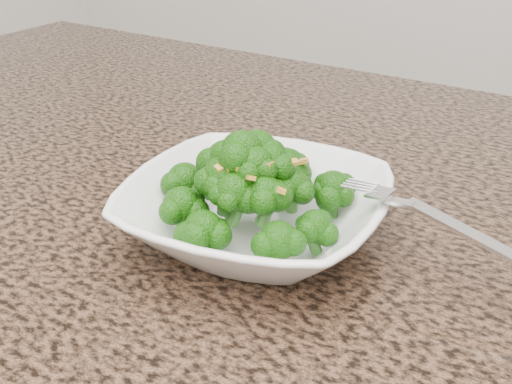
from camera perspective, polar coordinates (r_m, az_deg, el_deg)
The scene contains 5 objects.
granite_counter at distance 0.66m, azimuth -2.36°, elevation -2.51°, with size 1.64×1.04×0.03m, color brown.
bowl at distance 0.58m, azimuth 0.00°, elevation -1.86°, with size 0.23×0.23×0.06m, color white.
broccoli_pile at distance 0.56m, azimuth 0.00°, elevation 3.74°, with size 0.21×0.21×0.07m, color #1B5C0A, non-canonical shape.
garlic_topping at distance 0.54m, azimuth 0.00°, elevation 7.25°, with size 0.12×0.12×0.01m, color gold, non-canonical shape.
fork at distance 0.54m, azimuth 13.08°, elevation -1.02°, with size 0.19×0.03×0.01m, color silver, non-canonical shape.
Camera 1 is at (0.33, -0.17, 1.21)m, focal length 45.00 mm.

